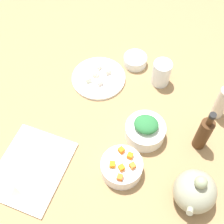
{
  "coord_description": "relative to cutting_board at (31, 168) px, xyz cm",
  "views": [
    {
      "loc": [
        55.78,
        24.05,
        103.54
      ],
      "look_at": [
        0.0,
        0.0,
        8.0
      ],
      "focal_mm": 49.95,
      "sensor_mm": 36.0,
      "label": 1
    }
  ],
  "objects": [
    {
      "name": "carrot_cube_5",
      "position": [
        -9.92,
        29.06,
        6.24
      ],
      "size": [
        2.53,
        2.53,
        1.8
      ],
      "primitive_type": "cube",
      "rotation": [
        0.0,
        0.0,
        2.47
      ],
      "color": "orange",
      "rests_on": "bowl_carrots"
    },
    {
      "name": "tofu_cube_4",
      "position": [
        -48.98,
        2.49,
        1.8
      ],
      "size": [
        2.52,
        2.52,
        2.2
      ],
      "primitive_type": "cube",
      "rotation": [
        0.0,
        0.0,
        2.98
      ],
      "color": "white",
      "rests_on": "plate_tofu"
    },
    {
      "name": "tofu_cube_3",
      "position": [
        -41.25,
        1.54,
        1.8
      ],
      "size": [
        3.1,
        3.1,
        2.2
      ],
      "primitive_type": "cube",
      "rotation": [
        0.0,
        0.0,
        0.88
      ],
      "color": "white",
      "rests_on": "plate_tofu"
    },
    {
      "name": "chopped_greens_mound",
      "position": [
        -27.48,
        31.02,
        7.45
      ],
      "size": [
        9.05,
        9.79,
        3.7
      ],
      "primitive_type": "ellipsoid",
      "rotation": [
        0.0,
        0.0,
        1.74
      ],
      "color": "#2B703A",
      "rests_on": "bowl_greens"
    },
    {
      "name": "carrot_cube_1",
      "position": [
        -15.63,
        26.63,
        6.24
      ],
      "size": [
        2.42,
        2.42,
        1.8
      ],
      "primitive_type": "cube",
      "rotation": [
        0.0,
        0.0,
        2.68
      ],
      "color": "orange",
      "rests_on": "bowl_carrots"
    },
    {
      "name": "tofu_cube_0",
      "position": [
        -45.19,
        3.22,
        1.8
      ],
      "size": [
        2.87,
        2.87,
        2.2
      ],
      "primitive_type": "cube",
      "rotation": [
        0.0,
        0.0,
        1.96
      ],
      "color": "white",
      "rests_on": "plate_tofu"
    },
    {
      "name": "bottle_0",
      "position": [
        -47.11,
        52.92,
        7.4
      ],
      "size": [
        4.72,
        4.72,
        18.72
      ],
      "color": "silver",
      "rests_on": "tabletop"
    },
    {
      "name": "dumpling_2",
      "position": [
        -6.77,
        6.4,
        1.76
      ],
      "size": [
        6.69,
        6.73,
        2.53
      ],
      "primitive_type": "pyramid",
      "rotation": [
        0.0,
        0.0,
        1.08
      ],
      "color": "beige",
      "rests_on": "cutting_board"
    },
    {
      "name": "dumpling_0",
      "position": [
        8.59,
        -0.2,
        2.09
      ],
      "size": [
        5.01,
        5.51,
        3.18
      ],
      "primitive_type": "pyramid",
      "rotation": [
        0.0,
        0.0,
        4.54
      ],
      "color": "beige",
      "rests_on": "cutting_board"
    },
    {
      "name": "tofu_cube_2",
      "position": [
        -41.86,
        6.52,
        1.8
      ],
      "size": [
        3.05,
        3.05,
        2.2
      ],
      "primitive_type": "cube",
      "rotation": [
        0.0,
        0.0,
        2.55
      ],
      "color": "white",
      "rests_on": "plate_tofu"
    },
    {
      "name": "tofu_cube_1",
      "position": [
        -48.34,
        7.3,
        1.8
      ],
      "size": [
        3.11,
        3.11,
        2.2
      ],
      "primitive_type": "cube",
      "rotation": [
        0.0,
        0.0,
        0.83
      ],
      "color": "#F2E3D0",
      "rests_on": "plate_tofu"
    },
    {
      "name": "carrot_cube_4",
      "position": [
        -6.73,
        29.83,
        6.24
      ],
      "size": [
        1.95,
        1.95,
        1.8
      ],
      "primitive_type": "cube",
      "rotation": [
        0.0,
        0.0,
        1.66
      ],
      "color": "orange",
      "rests_on": "bowl_carrots"
    },
    {
      "name": "bowl_greens",
      "position": [
        -27.48,
        31.02,
        2.55
      ],
      "size": [
        14.32,
        14.32,
        6.1
      ],
      "primitive_type": "cylinder",
      "color": "white",
      "rests_on": "tabletop"
    },
    {
      "name": "carrot_cube_3",
      "position": [
        -14.91,
        30.04,
        6.24
      ],
      "size": [
        1.87,
        1.87,
        1.8
      ],
      "primitive_type": "cube",
      "rotation": [
        0.0,
        0.0,
        1.53
      ],
      "color": "orange",
      "rests_on": "bowl_carrots"
    },
    {
      "name": "carrot_cube_0",
      "position": [
        -9.74,
        25.9,
        6.24
      ],
      "size": [
        2.29,
        2.29,
        1.8
      ],
      "primitive_type": "cube",
      "rotation": [
        0.0,
        0.0,
        0.34
      ],
      "color": "orange",
      "rests_on": "bowl_carrots"
    },
    {
      "name": "drinking_glass_0",
      "position": [
        -53.34,
        28.22,
        4.9
      ],
      "size": [
        7.28,
        7.28,
        10.79
      ],
      "primitive_type": "cylinder",
      "color": "white",
      "rests_on": "tabletop"
    },
    {
      "name": "dumpling_1",
      "position": [
        -8.92,
        -0.17,
        1.95
      ],
      "size": [
        6.44,
        6.47,
        2.91
      ],
      "primitive_type": "pyramid",
      "rotation": [
        0.0,
        0.0,
        2.26
      ],
      "color": "beige",
      "rests_on": "cutting_board"
    },
    {
      "name": "cutting_board",
      "position": [
        0.0,
        0.0,
        0.0
      ],
      "size": [
        28.92,
        23.48,
        1.0
      ],
      "primitive_type": "cube",
      "rotation": [
        0.0,
        0.0,
        0.04
      ],
      "color": "white",
      "rests_on": "tabletop"
    },
    {
      "name": "tabletop",
      "position": [
        -29.16,
        17.44,
        -2.0
      ],
      "size": [
        190.0,
        190.0,
        3.0
      ],
      "primitive_type": "cube",
      "color": "#97764D",
      "rests_on": "ground"
    },
    {
      "name": "carrot_cube_2",
      "position": [
        -11.91,
        32.05,
        6.24
      ],
      "size": [
        2.51,
        2.51,
        1.8
      ],
      "primitive_type": "cube",
      "rotation": [
        0.0,
        0.0,
        2.51
      ],
      "color": "orange",
      "rests_on": "bowl_carrots"
    },
    {
      "name": "bottle_1",
      "position": [
        -31.79,
        50.01,
        7.56
      ],
      "size": [
        4.61,
        4.61,
        19.97
      ],
      "color": "#422612",
      "rests_on": "tabletop"
    },
    {
      "name": "bowl_carrots",
      "position": [
        -11.52,
        28.55,
        2.42
      ],
      "size": [
        13.97,
        13.97,
        5.84
      ],
      "primitive_type": "cylinder",
      "color": "white",
      "rests_on": "tabletop"
    },
    {
      "name": "teapot",
      "position": [
        -11.74,
        52.73,
        6.18
      ],
      "size": [
        15.31,
        13.42,
        16.4
      ],
      "color": "#989C83",
      "rests_on": "tabletop"
    },
    {
      "name": "bowl_small_side",
      "position": [
        -58.21,
        15.5,
        1.59
      ],
      "size": [
        9.59,
        9.59,
        4.18
      ],
      "primitive_type": "cylinder",
      "color": "white",
      "rests_on": "tabletop"
    },
    {
      "name": "plate_tofu",
      "position": [
        -44.68,
        4.79,
        0.1
      ],
      "size": [
        21.82,
        21.82,
        1.2
      ],
      "primitive_type": "cylinder",
      "color": "white",
      "rests_on": "tabletop"
    }
  ]
}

